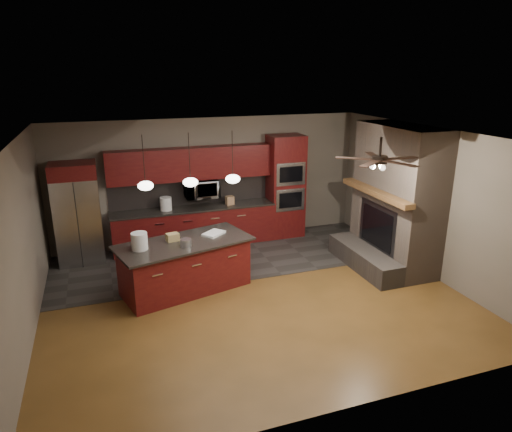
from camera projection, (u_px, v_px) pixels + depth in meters
name	position (u px, v px, depth m)	size (l,w,h in m)	color
ground	(254.00, 296.00, 8.01)	(7.00, 7.00, 0.00)	brown
ceiling	(254.00, 136.00, 7.15)	(7.00, 6.00, 0.02)	white
back_wall	(211.00, 181.00, 10.27)	(7.00, 0.02, 2.80)	#73675C
right_wall	(428.00, 201.00, 8.67)	(0.02, 6.00, 2.80)	#73675C
left_wall	(21.00, 246.00, 6.48)	(0.02, 6.00, 2.80)	#73675C
slate_tile_patch	(226.00, 257.00, 9.63)	(7.00, 2.40, 0.01)	#302D2B
fireplace_column	(394.00, 203.00, 8.92)	(1.30, 2.10, 2.80)	#6D5B4E
back_cabinetry	(193.00, 207.00, 10.05)	(3.59, 0.64, 2.20)	#5F1511
oven_tower	(285.00, 187.00, 10.59)	(0.80, 0.63, 2.38)	#5F1511
microwave	(201.00, 188.00, 10.00)	(0.73, 0.41, 0.50)	silver
refrigerator	(78.00, 213.00, 9.16)	(0.88, 0.75, 2.06)	silver
kitchen_island	(185.00, 266.00, 8.10)	(2.52, 1.61, 0.92)	#5F1511
white_bucket	(139.00, 241.00, 7.58)	(0.27, 0.27, 0.29)	silver
paint_can	(186.00, 243.00, 7.75)	(0.19, 0.19, 0.13)	silver
paint_tray	(214.00, 233.00, 8.31)	(0.39, 0.27, 0.04)	white
cardboard_box	(173.00, 237.00, 7.99)	(0.21, 0.15, 0.14)	#9A824F
counter_bucket	(166.00, 204.00, 9.78)	(0.25, 0.25, 0.28)	white
counter_box	(230.00, 200.00, 10.19)	(0.17, 0.13, 0.19)	tan
pendant_left	(146.00, 186.00, 7.52)	(0.26, 0.26, 0.92)	black
pendant_center	(190.00, 182.00, 7.75)	(0.26, 0.26, 0.92)	black
pendant_right	(233.00, 179.00, 7.99)	(0.26, 0.26, 0.92)	black
ceiling_fan	(380.00, 159.00, 7.10)	(1.27, 1.33, 0.41)	black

